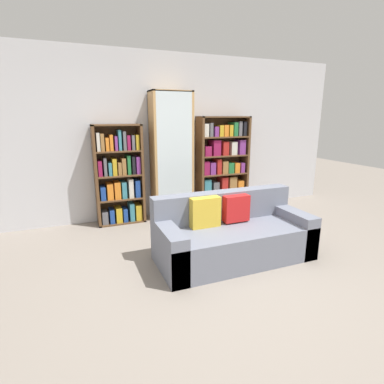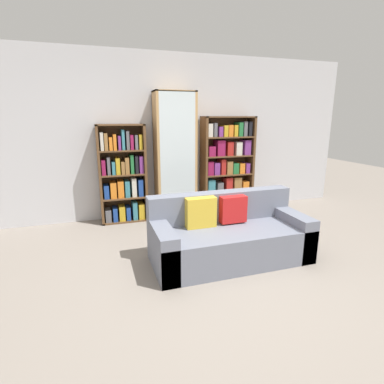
{
  "view_description": "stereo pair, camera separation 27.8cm",
  "coord_description": "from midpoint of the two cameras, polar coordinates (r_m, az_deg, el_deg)",
  "views": [
    {
      "loc": [
        -1.53,
        -2.55,
        1.69
      ],
      "look_at": [
        0.01,
        1.27,
        0.64
      ],
      "focal_mm": 28.0,
      "sensor_mm": 36.0,
      "label": 1
    },
    {
      "loc": [
        -1.27,
        -2.65,
        1.69
      ],
      "look_at": [
        0.01,
        1.27,
        0.64
      ],
      "focal_mm": 28.0,
      "sensor_mm": 36.0,
      "label": 2
    }
  ],
  "objects": [
    {
      "name": "display_cabinet",
      "position": [
        5.03,
        -1.67,
        6.78
      ],
      "size": [
        0.67,
        0.36,
        2.08
      ],
      "color": "tan",
      "rests_on": "ground"
    },
    {
      "name": "couch",
      "position": [
        3.67,
        9.14,
        -8.42
      ],
      "size": [
        1.85,
        0.81,
        0.78
      ],
      "color": "slate",
      "rests_on": "ground"
    },
    {
      "name": "bookshelf_left",
      "position": [
        4.92,
        -11.42,
        2.99
      ],
      "size": [
        0.75,
        0.32,
        1.57
      ],
      "color": "brown",
      "rests_on": "ground"
    },
    {
      "name": "ground_plane",
      "position": [
        3.4,
        9.22,
        -15.74
      ],
      "size": [
        16.0,
        16.0,
        0.0
      ],
      "primitive_type": "plane",
      "color": "gray"
    },
    {
      "name": "wine_bottle",
      "position": [
        4.51,
        7.05,
        -5.77
      ],
      "size": [
        0.07,
        0.07,
        0.38
      ],
      "color": "#143819",
      "rests_on": "ground"
    },
    {
      "name": "bookshelf_right",
      "position": [
        5.42,
        8.12,
        4.84
      ],
      "size": [
        0.94,
        0.32,
        1.69
      ],
      "color": "brown",
      "rests_on": "ground"
    },
    {
      "name": "wall_back",
      "position": [
        5.21,
        -2.48,
        10.5
      ],
      "size": [
        6.66,
        0.06,
        2.7
      ],
      "color": "silver",
      "rests_on": "ground"
    }
  ]
}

